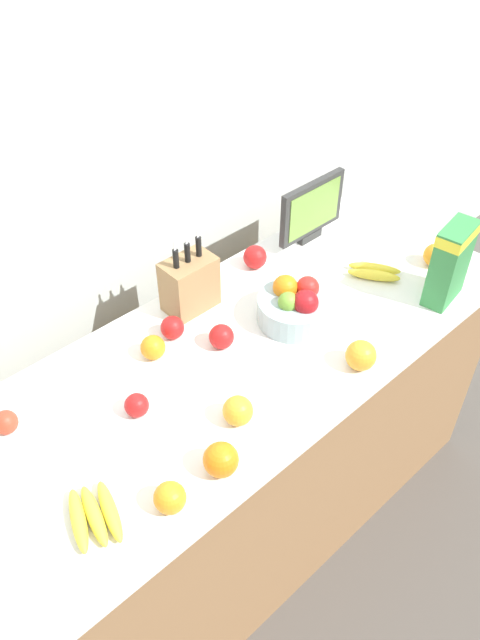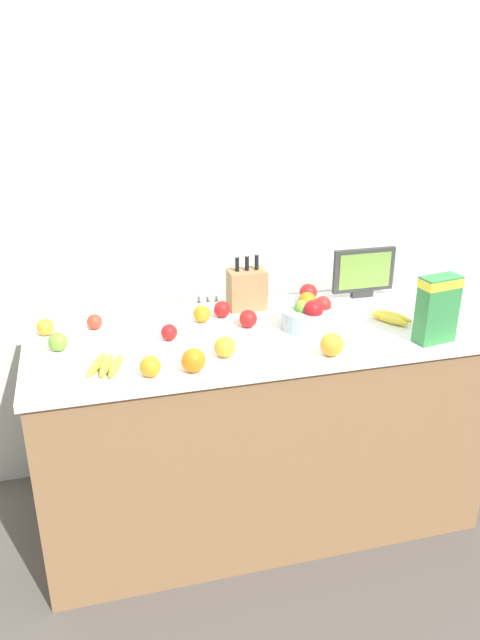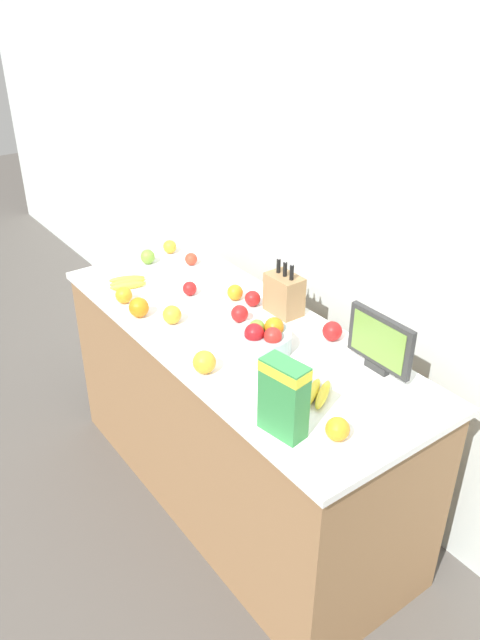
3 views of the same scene
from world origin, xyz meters
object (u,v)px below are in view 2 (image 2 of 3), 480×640
Objects in this scene: apple_leftmost at (308,293)px; orange_by_cereal at (202,314)px; knife_block at (247,289)px; apple_by_knife_block at (95,322)px; fruit_bowl at (310,315)px; apple_rear at (248,319)px; cereal_box at (438,306)px; orange_mid_left at (46,327)px; orange_front_right at (447,317)px; orange_front_left at (225,347)px; apple_near_bananas at (222,309)px; small_monitor at (364,271)px; banana_bunch_right at (391,317)px; orange_mid_right at (150,366)px; apple_rightmost at (58,342)px; orange_back_center at (193,360)px; banana_bunch_left at (106,365)px; apple_middle at (169,332)px; orange_front_center at (332,345)px.

apple_leftmost is 0.53m from orange_by_cereal.
apple_by_knife_block is (-0.67, -0.06, -0.06)m from knife_block.
fruit_bowl reaches higher than apple_rear.
cereal_box is 3.81× the size of orange_mid_left.
orange_front_right is 0.97m from orange_front_left.
apple_near_bananas is 0.98× the size of orange_by_cereal.
apple_by_knife_block is at bearing -177.29° from small_monitor.
banana_bunch_right is 2.43× the size of orange_mid_right.
knife_block is at bearing 16.00° from apple_rightmost.
orange_back_center is (-0.34, -0.53, -0.05)m from knife_block.
cereal_box is at bearing -3.82° from banana_bunch_left.
banana_bunch_left is 2.48× the size of apple_leftmost.
orange_front_center reaches higher than apple_middle.
apple_rightmost is at bearing 177.18° from banana_bunch_right.
knife_block is at bearing 108.96° from orange_front_center.
apple_rightmost and orange_by_cereal have the same top height.
apple_rear is at bearing -13.00° from apple_by_knife_block.
orange_front_right is (0.20, -0.40, -0.09)m from small_monitor.
apple_rightmost is at bearing 147.43° from orange_back_center.
cereal_box is 0.84m from orange_front_left.
cereal_box is at bearing -19.54° from apple_by_knife_block.
cereal_box is 3.05× the size of orange_back_center.
orange_front_left is at bearing -87.03° from orange_by_cereal.
small_monitor is 0.28m from apple_leftmost.
orange_mid_right is (-0.79, -0.54, -0.00)m from apple_leftmost.
banana_bunch_left is 0.26m from apple_rightmost.
fruit_bowl is 0.38m from apple_near_bananas.
apple_rightmost is 0.70m from apple_near_bananas.
orange_front_right is (0.13, 0.12, -0.11)m from cereal_box.
apple_near_bananas is (0.68, 0.16, -0.00)m from apple_rightmost.
orange_mid_left is (-0.22, 0.36, 0.02)m from banana_bunch_left.
banana_bunch_left is at bearing 178.58° from orange_front_left.
apple_near_bananas is 0.81× the size of orange_front_center.
apple_by_knife_block is 0.85× the size of apple_rear.
orange_by_cereal is at bearing 57.56° from orange_mid_right.
apple_rightmost is 1.14m from apple_leftmost.
orange_front_center reaches higher than orange_mid_left.
orange_back_center reaches higher than apple_leftmost.
banana_bunch_right is at bearing -50.35° from apple_leftmost.
orange_by_cereal is at bearing 74.70° from orange_back_center.
apple_by_knife_block is 0.57m from orange_back_center.
small_monitor is 1.18m from orange_mid_right.
apple_near_bananas is 1.02× the size of orange_mid_left.
orange_mid_right is at bearing -51.22° from orange_mid_left.
apple_middle is (-0.39, -0.25, -0.06)m from knife_block.
banana_bunch_right is at bearing 10.86° from orange_front_left.
orange_mid_right is (-1.06, -0.53, -0.09)m from small_monitor.
banana_bunch_right is 0.94m from apple_middle.
fruit_bowl is at bearing -2.17° from apple_middle.
apple_near_bananas is at bearing -1.24° from apple_by_knife_block.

